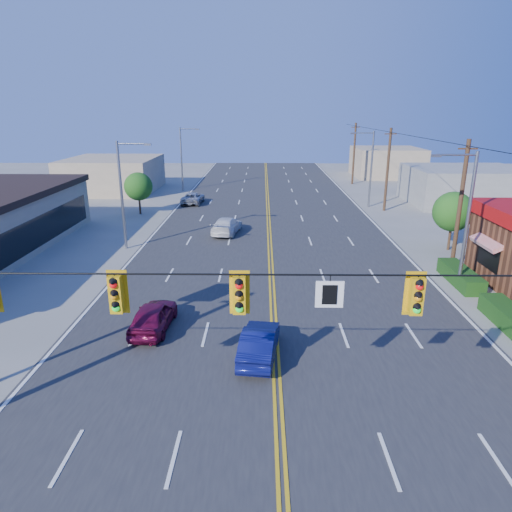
{
  "coord_description": "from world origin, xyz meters",
  "views": [
    {
      "loc": [
        -0.6,
        -11.24,
        10.14
      ],
      "look_at": [
        -0.95,
        13.38,
        2.2
      ],
      "focal_mm": 32.0,
      "sensor_mm": 36.0,
      "label": 1
    }
  ],
  "objects_px": {
    "car_blue": "(259,344)",
    "car_white": "(227,226)",
    "signal_span": "(280,313)",
    "car_magenta": "(153,317)",
    "car_silver": "(193,198)"
  },
  "relations": [
    {
      "from": "car_magenta",
      "to": "car_white",
      "type": "bearing_deg",
      "value": -93.96
    },
    {
      "from": "car_white",
      "to": "car_silver",
      "type": "height_order",
      "value": "car_white"
    },
    {
      "from": "car_magenta",
      "to": "car_blue",
      "type": "height_order",
      "value": "car_magenta"
    },
    {
      "from": "car_blue",
      "to": "car_white",
      "type": "relative_size",
      "value": 0.85
    },
    {
      "from": "car_magenta",
      "to": "car_blue",
      "type": "bearing_deg",
      "value": 156.82
    },
    {
      "from": "signal_span",
      "to": "car_silver",
      "type": "distance_m",
      "value": 40.33
    },
    {
      "from": "car_blue",
      "to": "car_white",
      "type": "height_order",
      "value": "car_white"
    },
    {
      "from": "car_blue",
      "to": "car_white",
      "type": "bearing_deg",
      "value": -74.98
    },
    {
      "from": "car_magenta",
      "to": "car_silver",
      "type": "xyz_separation_m",
      "value": [
        -2.62,
        30.75,
        -0.06
      ]
    },
    {
      "from": "signal_span",
      "to": "car_blue",
      "type": "xyz_separation_m",
      "value": [
        -0.58,
        6.0,
        -4.22
      ]
    },
    {
      "from": "signal_span",
      "to": "car_white",
      "type": "height_order",
      "value": "signal_span"
    },
    {
      "from": "car_white",
      "to": "car_silver",
      "type": "bearing_deg",
      "value": -60.46
    },
    {
      "from": "car_magenta",
      "to": "car_white",
      "type": "height_order",
      "value": "car_white"
    },
    {
      "from": "car_magenta",
      "to": "car_silver",
      "type": "bearing_deg",
      "value": -82.2
    },
    {
      "from": "signal_span",
      "to": "car_white",
      "type": "relative_size",
      "value": 5.14
    }
  ]
}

